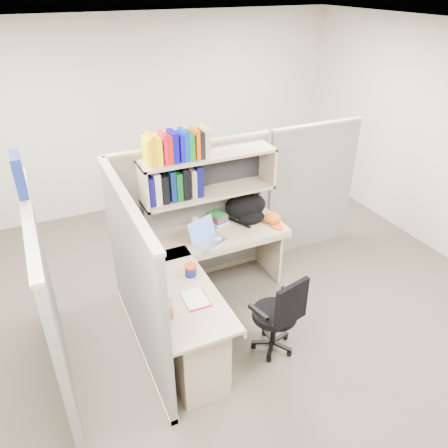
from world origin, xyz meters
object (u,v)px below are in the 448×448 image
backpack (248,208)px  task_chair (277,326)px  desk (201,317)px  laptop (209,233)px  snack_canister (191,270)px

backpack → task_chair: backpack is taller
desk → backpack: bearing=44.9°
laptop → backpack: (0.58, 0.26, 0.02)m
task_chair → desk: bearing=157.8°
desk → laptop: laptop is taller
desk → laptop: (0.38, 0.69, 0.41)m
desk → laptop: bearing=61.3°
laptop → snack_canister: (-0.37, -0.44, -0.06)m
laptop → snack_canister: bearing=-150.9°
desk → snack_canister: snack_canister is taller
snack_canister → task_chair: bearing=-39.3°
laptop → task_chair: bearing=-95.5°
snack_canister → task_chair: task_chair is taller
desk → laptop: 0.89m
laptop → task_chair: (0.26, -0.95, -0.54)m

